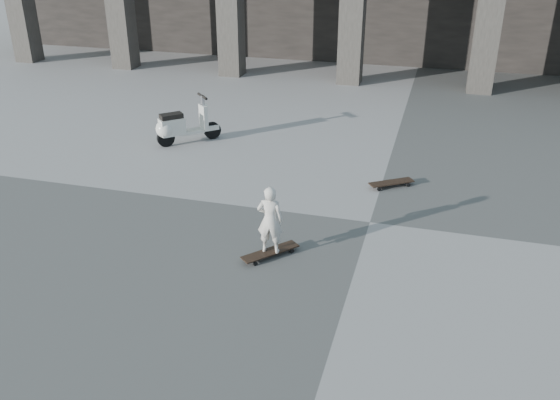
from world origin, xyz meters
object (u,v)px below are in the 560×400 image
(child, at_px, (270,220))
(skateboard_spare, at_px, (391,183))
(longboard, at_px, (270,252))
(scooter, at_px, (178,127))

(child, bearing_deg, skateboard_spare, -120.59)
(longboard, height_order, skateboard_spare, skateboard_spare)
(longboard, height_order, child, child)
(skateboard_spare, height_order, child, child)
(child, bearing_deg, scooter, -55.62)
(child, height_order, scooter, child)
(longboard, bearing_deg, skateboard_spare, 15.00)
(child, bearing_deg, longboard, 85.07)
(skateboard_spare, bearing_deg, longboard, -150.26)
(longboard, height_order, scooter, scooter)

